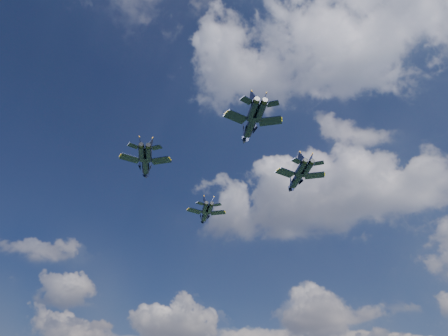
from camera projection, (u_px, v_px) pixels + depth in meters
jet_lead at (205, 215)px, 122.06m from camera, size 10.91×13.52×3.38m
jet_left at (146, 165)px, 100.83m from camera, size 11.26×14.84×3.65m
jet_right at (297, 179)px, 107.31m from camera, size 12.47×15.47×3.87m
jet_slot at (250, 126)px, 89.38m from camera, size 12.18×14.94×3.75m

